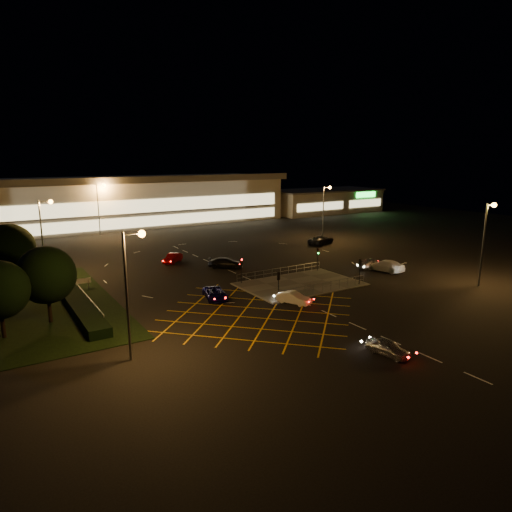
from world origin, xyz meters
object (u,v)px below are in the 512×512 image
car_circ_red (173,258)px  car_approach_white (385,266)px  car_right_silver (371,263)px  car_near_silver (388,348)px  signal_nw (241,265)px  car_far_dkgrey (225,263)px  signal_ne (318,254)px  signal_sw (278,280)px  car_left_blue (215,293)px  car_queue_white (294,298)px  car_east_grey (321,240)px  signal_se (360,266)px

car_circ_red → car_approach_white: size_ratio=0.79×
car_right_silver → car_near_silver: bearing=134.3°
car_approach_white → signal_nw: bearing=-27.0°
car_right_silver → car_far_dkgrey: bearing=54.3°
signal_ne → car_far_dkgrey: size_ratio=0.64×
signal_sw → car_near_silver: bearing=88.4°
signal_nw → car_circ_red: signal_nw is taller
car_left_blue → car_queue_white: bearing=-29.5°
car_right_silver → car_east_grey: car_east_grey is taller
signal_sw → car_east_grey: signal_sw is taller
car_circ_red → car_east_grey: (28.08, -0.23, 0.09)m
car_near_silver → car_right_silver: bearing=37.0°
car_east_grey → car_left_blue: bearing=101.6°
signal_sw → car_left_blue: (-5.47, 4.27, -1.73)m
car_near_silver → car_circ_red: car_circ_red is taller
signal_se → car_queue_white: 11.33m
car_near_silver → car_approach_white: (20.43, 19.11, 0.15)m
signal_sw → signal_nw: bearing=-90.0°
signal_nw → car_near_silver: 23.96m
signal_nw → car_east_grey: (25.24, 15.07, -1.58)m
car_left_blue → car_right_silver: (24.85, 0.95, 0.11)m
car_right_silver → car_circ_red: (-22.21, 18.06, -0.05)m
car_circ_red → car_queue_white: bearing=-35.9°
car_queue_white → signal_se: bearing=-17.0°
car_left_blue → car_circ_red: (2.64, 19.01, 0.05)m
car_near_silver → signal_ne: bearing=52.6°
car_east_grey → car_approach_white: size_ratio=1.06×
signal_ne → car_circ_red: (-14.83, 15.30, -1.67)m
car_near_silver → car_right_silver: size_ratio=0.83×
car_far_dkgrey → signal_sw: bearing=-151.2°
car_left_blue → car_near_silver: bearing=-63.1°
signal_se → car_right_silver: size_ratio=0.72×
car_near_silver → car_circ_red: bearing=83.6°
signal_nw → car_queue_white: signal_nw is taller
signal_nw → car_far_dkgrey: (2.28, 8.41, -1.66)m
signal_nw → signal_sw: bearing=-90.0°
signal_se → car_queue_white: (-11.09, -1.56, -1.74)m
signal_ne → car_near_silver: size_ratio=0.87×
car_left_blue → car_right_silver: 24.87m
signal_nw → car_left_blue: 6.83m
car_far_dkgrey → car_east_grey: size_ratio=0.86×
signal_se → signal_ne: size_ratio=1.00×
car_east_grey → car_near_silver: bearing=126.7°
car_approach_white → car_near_silver: bearing=29.5°
signal_ne → car_near_silver: signal_ne is taller
signal_sw → car_far_dkgrey: bearing=-97.9°
car_queue_white → car_right_silver: bearing=-4.8°
car_right_silver → car_circ_red: car_right_silver is taller
car_east_grey → car_queue_white: bearing=115.5°
signal_se → car_queue_white: bearing=8.0°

